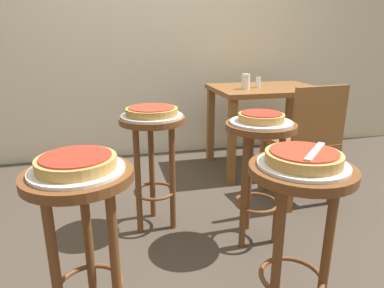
# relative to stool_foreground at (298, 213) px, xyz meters

# --- Properties ---
(ground_plane) EXTENTS (6.00, 6.00, 0.00)m
(ground_plane) POSITION_rel_stool_foreground_xyz_m (-0.21, 0.73, -0.52)
(ground_plane) COLOR #42382D
(stool_foreground) EXTENTS (0.38, 0.38, 0.70)m
(stool_foreground) POSITION_rel_stool_foreground_xyz_m (0.00, 0.00, 0.00)
(stool_foreground) COLOR brown
(stool_foreground) RESTS_ON ground_plane
(serving_plate_foreground) EXTENTS (0.32, 0.32, 0.01)m
(serving_plate_foreground) POSITION_rel_stool_foreground_xyz_m (0.00, 0.00, 0.19)
(serving_plate_foreground) COLOR silver
(serving_plate_foreground) RESTS_ON stool_foreground
(pizza_foreground) EXTENTS (0.27, 0.27, 0.05)m
(pizza_foreground) POSITION_rel_stool_foreground_xyz_m (-0.00, 0.00, 0.22)
(pizza_foreground) COLOR tan
(pizza_foreground) RESTS_ON serving_plate_foreground
(stool_middle) EXTENTS (0.38, 0.38, 0.70)m
(stool_middle) POSITION_rel_stool_foreground_xyz_m (-0.78, 0.13, 0.00)
(stool_middle) COLOR brown
(stool_middle) RESTS_ON ground_plane
(serving_plate_middle) EXTENTS (0.32, 0.32, 0.01)m
(serving_plate_middle) POSITION_rel_stool_foreground_xyz_m (-0.78, 0.13, 0.19)
(serving_plate_middle) COLOR white
(serving_plate_middle) RESTS_ON stool_middle
(pizza_middle) EXTENTS (0.27, 0.27, 0.05)m
(pizza_middle) POSITION_rel_stool_foreground_xyz_m (-0.78, 0.13, 0.22)
(pizza_middle) COLOR tan
(pizza_middle) RESTS_ON serving_plate_middle
(stool_leftside) EXTENTS (0.38, 0.38, 0.70)m
(stool_leftside) POSITION_rel_stool_foreground_xyz_m (0.12, 0.63, 0.00)
(stool_leftside) COLOR brown
(stool_leftside) RESTS_ON ground_plane
(serving_plate_leftside) EXTENTS (0.34, 0.34, 0.01)m
(serving_plate_leftside) POSITION_rel_stool_foreground_xyz_m (0.12, 0.63, 0.19)
(serving_plate_leftside) COLOR silver
(serving_plate_leftside) RESTS_ON stool_leftside
(pizza_leftside) EXTENTS (0.24, 0.24, 0.05)m
(pizza_leftside) POSITION_rel_stool_foreground_xyz_m (0.12, 0.63, 0.22)
(pizza_leftside) COLOR tan
(pizza_leftside) RESTS_ON serving_plate_leftside
(stool_rear) EXTENTS (0.38, 0.38, 0.70)m
(stool_rear) POSITION_rel_stool_foreground_xyz_m (-0.42, 0.92, 0.00)
(stool_rear) COLOR brown
(stool_rear) RESTS_ON ground_plane
(serving_plate_rear) EXTENTS (0.36, 0.36, 0.01)m
(serving_plate_rear) POSITION_rel_stool_foreground_xyz_m (-0.42, 0.92, 0.19)
(serving_plate_rear) COLOR silver
(serving_plate_rear) RESTS_ON stool_rear
(pizza_rear) EXTENTS (0.30, 0.30, 0.05)m
(pizza_rear) POSITION_rel_stool_foreground_xyz_m (-0.42, 0.92, 0.22)
(pizza_rear) COLOR #B78442
(pizza_rear) RESTS_ON serving_plate_rear
(dining_table) EXTENTS (0.92, 0.69, 0.73)m
(dining_table) POSITION_rel_stool_foreground_xyz_m (0.67, 1.72, 0.09)
(dining_table) COLOR brown
(dining_table) RESTS_ON ground_plane
(cup_near_edge) EXTENTS (0.07, 0.07, 0.12)m
(cup_near_edge) POSITION_rel_stool_foreground_xyz_m (0.44, 1.65, 0.28)
(cup_near_edge) COLOR silver
(cup_near_edge) RESTS_ON dining_table
(condiment_shaker) EXTENTS (0.04, 0.04, 0.09)m
(condiment_shaker) POSITION_rel_stool_foreground_xyz_m (0.58, 1.70, 0.26)
(condiment_shaker) COLOR white
(condiment_shaker) RESTS_ON dining_table
(wooden_chair) EXTENTS (0.44, 0.44, 0.85)m
(wooden_chair) POSITION_rel_stool_foreground_xyz_m (0.65, 1.01, -0.05)
(wooden_chair) COLOR brown
(wooden_chair) RESTS_ON ground_plane
(pizza_server_knife) EXTENTS (0.17, 0.17, 0.01)m
(pizza_server_knife) POSITION_rel_stool_foreground_xyz_m (0.03, -0.02, 0.25)
(pizza_server_knife) COLOR silver
(pizza_server_knife) RESTS_ON pizza_foreground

